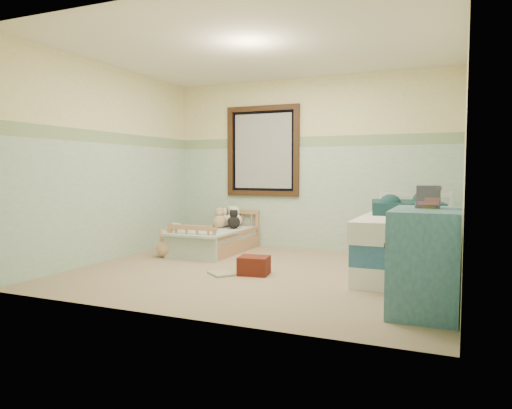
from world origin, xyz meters
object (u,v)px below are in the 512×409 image
at_px(toddler_bed_frame, 217,245).
at_px(plush_floor_cream, 176,238).
at_px(plush_floor_tan, 166,248).
at_px(dresser, 425,261).
at_px(red_pillow, 254,265).
at_px(twin_bed_frame, 407,265).
at_px(floor_book, 221,274).

xyz_separation_m(toddler_bed_frame, plush_floor_cream, (-0.84, 0.25, 0.03)).
xyz_separation_m(plush_floor_cream, plush_floor_tan, (0.43, -0.92, 0.01)).
distance_m(dresser, red_pillow, 2.01).
relative_size(twin_bed_frame, dresser, 2.16).
bearing_deg(plush_floor_tan, twin_bed_frame, 2.57).
bearing_deg(toddler_bed_frame, floor_book, -60.27).
xyz_separation_m(twin_bed_frame, red_pillow, (-1.56, -0.65, -0.01)).
xyz_separation_m(plush_floor_cream, twin_bed_frame, (3.50, -0.78, -0.01)).
relative_size(plush_floor_cream, floor_book, 0.83).
height_order(plush_floor_cream, red_pillow, plush_floor_cream).
height_order(twin_bed_frame, floor_book, twin_bed_frame).
height_order(plush_floor_tan, floor_book, plush_floor_tan).
bearing_deg(toddler_bed_frame, plush_floor_tan, -121.61).
distance_m(plush_floor_tan, dresser, 3.58).
xyz_separation_m(dresser, floor_book, (-2.17, 0.56, -0.41)).
bearing_deg(plush_floor_tan, red_pillow, -18.64).
distance_m(toddler_bed_frame, plush_floor_tan, 0.79).
bearing_deg(twin_bed_frame, red_pillow, -157.56).
distance_m(plush_floor_tan, twin_bed_frame, 3.07).
distance_m(plush_floor_tan, red_pillow, 1.59).
relative_size(toddler_bed_frame, floor_book, 4.97).
height_order(twin_bed_frame, red_pillow, twin_bed_frame).
height_order(toddler_bed_frame, twin_bed_frame, twin_bed_frame).
relative_size(plush_floor_cream, twin_bed_frame, 0.13).
relative_size(plush_floor_cream, plush_floor_tan, 0.95).
bearing_deg(plush_floor_cream, plush_floor_tan, -64.93).
height_order(plush_floor_tan, twin_bed_frame, plush_floor_tan).
bearing_deg(red_pillow, dresser, -21.57).
xyz_separation_m(toddler_bed_frame, twin_bed_frame, (2.66, -0.53, 0.02)).
relative_size(twin_bed_frame, floor_book, 6.29).
distance_m(twin_bed_frame, dresser, 1.44).
bearing_deg(red_pillow, plush_floor_cream, 143.63).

